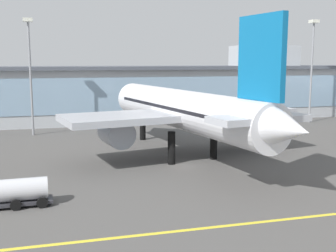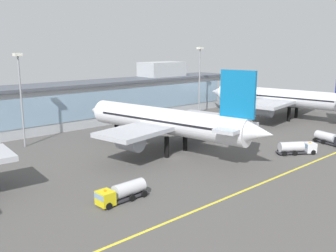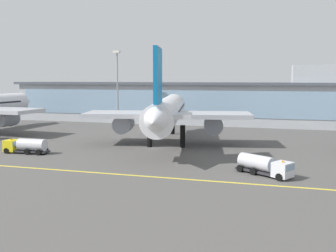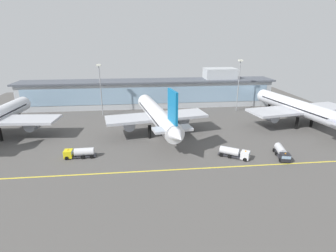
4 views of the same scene
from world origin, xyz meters
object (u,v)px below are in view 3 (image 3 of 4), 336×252
object	(u,v)px
airliner_near_right	(167,112)
fuel_tanker_truck	(25,146)
apron_light_mast_west	(117,77)
baggage_tug_near	(265,165)

from	to	relation	value
airliner_near_right	fuel_tanker_truck	size ratio (longest dim) A/B	5.69
fuel_tanker_truck	apron_light_mast_west	size ratio (longest dim) A/B	0.40
airliner_near_right	apron_light_mast_west	xyz separation A→B (m)	(-23.13, 26.59, 7.75)
fuel_tanker_truck	baggage_tug_near	world-z (taller)	same
fuel_tanker_truck	apron_light_mast_west	bearing A→B (deg)	-93.30
fuel_tanker_truck	apron_light_mast_west	distance (m)	45.49
airliner_near_right	baggage_tug_near	xyz separation A→B (m)	(21.57, -21.73, -5.76)
fuel_tanker_truck	apron_light_mast_west	world-z (taller)	apron_light_mast_west
baggage_tug_near	airliner_near_right	bearing A→B (deg)	167.49
apron_light_mast_west	baggage_tug_near	bearing A→B (deg)	-47.23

